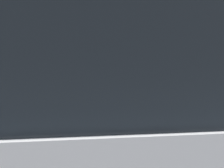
{
  "coord_description": "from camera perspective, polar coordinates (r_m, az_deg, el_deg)",
  "views": [
    {
      "loc": [
        -1.77,
        -3.1,
        1.25
      ],
      "look_at": [
        -0.05,
        0.58,
        1.38
      ],
      "focal_mm": 70.31,
      "sensor_mm": 36.0,
      "label": 1
    }
  ],
  "objects": [
    {
      "name": "pedestrian_at_meter",
      "position": [
        4.18,
        3.89,
        -4.41
      ],
      "size": [
        0.6,
        0.49,
        1.61
      ],
      "rotation": [
        0.0,
        0.0,
        -2.98
      ],
      "color": "brown",
      "rests_on": "sidewalk_curb"
    },
    {
      "name": "background_railing",
      "position": [
        5.7,
        -6.96,
        -5.75
      ],
      "size": [
        24.06,
        0.06,
        0.99
      ],
      "color": "#2D7A38",
      "rests_on": "sidewalk_curb"
    },
    {
      "name": "backdrop_wall",
      "position": [
        7.89,
        -12.08,
        -1.58
      ],
      "size": [
        32.0,
        0.5,
        2.55
      ],
      "primitive_type": "cube",
      "color": "brown",
      "rests_on": "ground"
    },
    {
      "name": "parking_meter",
      "position": [
        3.84,
        -1.36,
        -1.71
      ],
      "size": [
        0.18,
        0.19,
        1.51
      ],
      "rotation": [
        0.0,
        0.0,
        3.21
      ],
      "color": "slate",
      "rests_on": "sidewalk_curb"
    }
  ]
}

